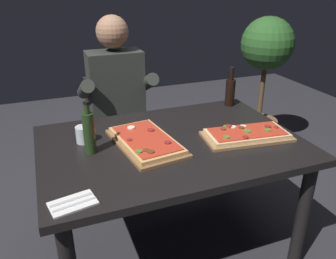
% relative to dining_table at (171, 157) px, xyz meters
% --- Properties ---
extents(ground_plane, '(6.40, 6.40, 0.00)m').
position_rel_dining_table_xyz_m(ground_plane, '(0.00, 0.00, -0.64)').
color(ground_plane, '#2D2D33').
extents(dining_table, '(1.40, 0.96, 0.74)m').
position_rel_dining_table_xyz_m(dining_table, '(0.00, 0.00, 0.00)').
color(dining_table, black).
rests_on(dining_table, ground_plane).
extents(pizza_rectangular_front, '(0.50, 0.29, 0.05)m').
position_rel_dining_table_xyz_m(pizza_rectangular_front, '(0.41, -0.11, 0.12)').
color(pizza_rectangular_front, olive).
rests_on(pizza_rectangular_front, dining_table).
extents(pizza_rectangular_left, '(0.35, 0.53, 0.05)m').
position_rel_dining_table_xyz_m(pizza_rectangular_left, '(-0.14, 0.01, 0.12)').
color(pizza_rectangular_left, brown).
rests_on(pizza_rectangular_left, dining_table).
extents(wine_bottle_dark, '(0.07, 0.07, 0.27)m').
position_rel_dining_table_xyz_m(wine_bottle_dark, '(0.58, 0.38, 0.20)').
color(wine_bottle_dark, black).
rests_on(wine_bottle_dark, dining_table).
extents(oil_bottle_amber, '(0.06, 0.06, 0.28)m').
position_rel_dining_table_xyz_m(oil_bottle_amber, '(-0.43, 0.03, 0.21)').
color(oil_bottle_amber, '#233819').
rests_on(oil_bottle_amber, dining_table).
extents(tumbler_near_camera, '(0.08, 0.08, 0.09)m').
position_rel_dining_table_xyz_m(tumbler_near_camera, '(-0.44, 0.16, 0.13)').
color(tumbler_near_camera, silver).
rests_on(tumbler_near_camera, dining_table).
extents(napkin_cutlery_set, '(0.20, 0.14, 0.01)m').
position_rel_dining_table_xyz_m(napkin_cutlery_set, '(-0.57, -0.38, 0.10)').
color(napkin_cutlery_set, white).
rests_on(napkin_cutlery_set, dining_table).
extents(diner_chair, '(0.44, 0.44, 0.87)m').
position_rel_dining_table_xyz_m(diner_chair, '(-0.12, 0.86, -0.16)').
color(diner_chair, '#3D2B1E').
rests_on(diner_chair, ground_plane).
extents(seated_diner, '(0.53, 0.41, 1.33)m').
position_rel_dining_table_xyz_m(seated_diner, '(-0.12, 0.74, 0.10)').
color(seated_diner, '#23232D').
rests_on(seated_diner, ground_plane).
extents(potted_plant_corner, '(0.46, 0.46, 1.25)m').
position_rel_dining_table_xyz_m(potted_plant_corner, '(1.28, 0.96, 0.13)').
color(potted_plant_corner, '#846042').
rests_on(potted_plant_corner, ground_plane).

